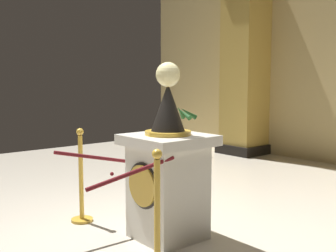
# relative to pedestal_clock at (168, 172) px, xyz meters

# --- Properties ---
(ground_plane) EXTENTS (11.62, 11.62, 0.00)m
(ground_plane) POSITION_rel_pedestal_clock_xyz_m (-0.10, -0.14, -0.67)
(ground_plane) COLOR beige
(pedestal_clock) EXTENTS (0.75, 0.75, 1.74)m
(pedestal_clock) POSITION_rel_pedestal_clock_xyz_m (0.00, 0.00, 0.00)
(pedestal_clock) COLOR beige
(pedestal_clock) RESTS_ON ground_plane
(stanchion_near) EXTENTS (0.24, 0.24, 1.05)m
(stanchion_near) POSITION_rel_pedestal_clock_xyz_m (-0.98, -0.43, -0.30)
(stanchion_near) COLOR gold
(stanchion_near) RESTS_ON ground_plane
(stanchion_far) EXTENTS (0.24, 0.24, 1.05)m
(stanchion_far) POSITION_rel_pedestal_clock_xyz_m (0.65, -0.65, -0.30)
(stanchion_far) COLOR gold
(stanchion_far) RESTS_ON ground_plane
(velvet_rope) EXTENTS (0.97, 0.94, 0.22)m
(velvet_rope) POSITION_rel_pedestal_clock_xyz_m (-0.17, -0.54, 0.12)
(velvet_rope) COLOR #591419
(column_left) EXTENTS (0.93, 0.93, 3.75)m
(column_left) POSITION_rel_pedestal_clock_xyz_m (-2.63, 4.36, 1.19)
(column_left) COLOR black
(column_left) RESTS_ON ground_plane
(potted_palm_left) EXTENTS (0.81, 0.72, 1.07)m
(potted_palm_left) POSITION_rel_pedestal_clock_xyz_m (-3.28, 3.04, -0.33)
(potted_palm_left) COLOR black
(potted_palm_left) RESTS_ON ground_plane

